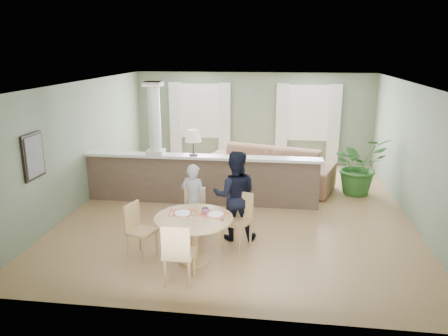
# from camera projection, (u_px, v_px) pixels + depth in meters

# --- Properties ---
(ground) EXTENTS (8.00, 8.00, 0.00)m
(ground) POSITION_uv_depth(u_px,v_px,m) (240.00, 208.00, 9.56)
(ground) COLOR tan
(ground) RESTS_ON ground
(room_shell) EXTENTS (7.02, 8.02, 2.71)m
(room_shell) POSITION_uv_depth(u_px,v_px,m) (242.00, 121.00, 9.68)
(room_shell) COLOR gray
(room_shell) RESTS_ON ground
(pony_wall) EXTENTS (5.32, 0.38, 2.70)m
(pony_wall) POSITION_uv_depth(u_px,v_px,m) (197.00, 173.00, 9.69)
(pony_wall) COLOR brown
(pony_wall) RESTS_ON ground
(sofa) EXTENTS (3.47, 2.16, 0.95)m
(sofa) POSITION_uv_depth(u_px,v_px,m) (267.00, 168.00, 10.95)
(sofa) COLOR #9A6F54
(sofa) RESTS_ON ground
(houseplant) EXTENTS (1.61, 1.54, 1.39)m
(houseplant) POSITION_uv_depth(u_px,v_px,m) (359.00, 165.00, 10.34)
(houseplant) COLOR #2F6629
(houseplant) RESTS_ON ground
(dining_table) EXTENTS (1.27, 1.27, 0.87)m
(dining_table) POSITION_uv_depth(u_px,v_px,m) (194.00, 226.00, 7.05)
(dining_table) COLOR tan
(dining_table) RESTS_ON ground
(chair_far_boy) EXTENTS (0.45, 0.45, 0.92)m
(chair_far_boy) POSITION_uv_depth(u_px,v_px,m) (193.00, 210.00, 8.01)
(chair_far_boy) COLOR tan
(chair_far_boy) RESTS_ON ground
(chair_far_man) EXTENTS (0.58, 0.58, 0.96)m
(chair_far_man) POSITION_uv_depth(u_px,v_px,m) (239.00, 217.00, 7.64)
(chair_far_man) COLOR tan
(chair_far_man) RESTS_ON ground
(chair_near) EXTENTS (0.44, 0.44, 0.97)m
(chair_near) POSITION_uv_depth(u_px,v_px,m) (178.00, 251.00, 6.34)
(chair_near) COLOR tan
(chair_near) RESTS_ON ground
(chair_side) EXTENTS (0.52, 0.52, 0.92)m
(chair_side) POSITION_uv_depth(u_px,v_px,m) (138.00, 228.00, 7.25)
(chair_side) COLOR tan
(chair_side) RESTS_ON ground
(child_person) EXTENTS (0.56, 0.43, 1.36)m
(child_person) POSITION_uv_depth(u_px,v_px,m) (194.00, 200.00, 8.07)
(child_person) COLOR #9E9EA3
(child_person) RESTS_ON ground
(man_person) EXTENTS (0.85, 0.69, 1.65)m
(man_person) POSITION_uv_depth(u_px,v_px,m) (235.00, 196.00, 7.86)
(man_person) COLOR black
(man_person) RESTS_ON ground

